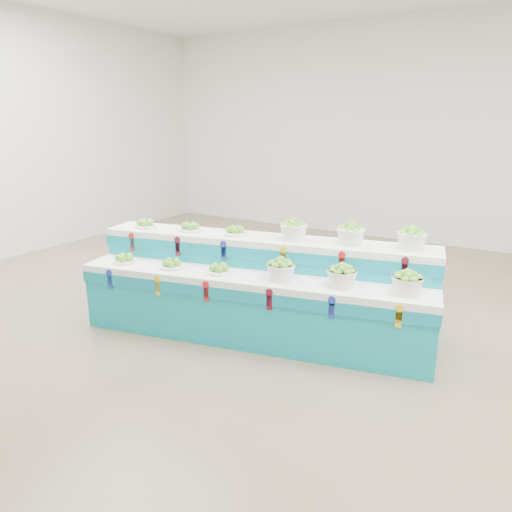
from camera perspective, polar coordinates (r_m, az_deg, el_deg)
name	(u,v)px	position (r m, az deg, el deg)	size (l,w,h in m)	color
ground	(251,331)	(5.31, -0.54, -8.89)	(10.00, 10.00, 0.00)	brown
back_wall	(396,132)	(9.43, 16.34, 13.99)	(10.00, 10.00, 0.00)	silver
display_stand	(256,289)	(5.06, 0.00, -3.92)	(3.67, 0.95, 1.02)	#1098AA
plate_lower_left	(125,258)	(5.42, -15.40, -0.22)	(0.26, 0.26, 0.10)	white
plate_lower_mid	(172,263)	(5.12, -10.02, -0.83)	(0.26, 0.26, 0.10)	white
plate_lower_right	(219,268)	(4.88, -4.42, -1.45)	(0.26, 0.26, 0.10)	white
basket_lower_left	(281,270)	(4.65, 2.99, -1.62)	(0.28, 0.28, 0.21)	silver
basket_lower_mid	(342,276)	(4.53, 10.20, -2.36)	(0.28, 0.28, 0.21)	silver
basket_lower_right	(407,283)	(4.48, 17.61, -3.07)	(0.28, 0.28, 0.21)	silver
plate_upper_left	(145,223)	(5.72, -13.07, 3.87)	(0.26, 0.26, 0.10)	white
plate_upper_mid	(190,226)	(5.43, -7.85, 3.51)	(0.26, 0.26, 0.10)	white
plate_upper_right	(235,230)	(5.21, -2.49, 3.11)	(0.26, 0.26, 0.10)	white
basket_upper_left	(294,230)	(5.00, 4.53, 3.15)	(0.28, 0.28, 0.21)	silver
basket_upper_mid	(351,234)	(4.88, 11.26, 2.59)	(0.28, 0.28, 0.21)	silver
basket_upper_right	(412,239)	(4.84, 18.13, 1.97)	(0.28, 0.28, 0.21)	silver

